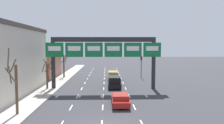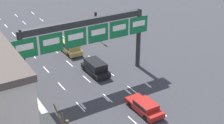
{
  "view_description": "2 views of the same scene",
  "coord_description": "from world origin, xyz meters",
  "views": [
    {
      "loc": [
        0.36,
        -16.31,
        6.39
      ],
      "look_at": [
        1.17,
        13.71,
        4.16
      ],
      "focal_mm": 35.0,
      "sensor_mm": 36.0,
      "label": 1
    },
    {
      "loc": [
        -14.68,
        -13.93,
        18.35
      ],
      "look_at": [
        0.48,
        10.89,
        4.3
      ],
      "focal_mm": 50.0,
      "sensor_mm": 36.0,
      "label": 2
    }
  ],
  "objects": [
    {
      "name": "lane_dashes",
      "position": [
        -0.0,
        13.5,
        0.01
      ],
      "size": [
        6.72,
        67.0,
        0.01
      ],
      "color": "white",
      "rests_on": "ground_plane"
    },
    {
      "name": "sign_gantry",
      "position": [
        -0.0,
        15.7,
        5.77
      ],
      "size": [
        16.77,
        0.7,
        7.67
      ],
      "color": "#232628",
      "rests_on": "ground_plane"
    },
    {
      "name": "suv_black",
      "position": [
        1.62,
        16.69,
        0.95
      ],
      "size": [
        1.94,
        4.46,
        1.72
      ],
      "color": "black",
      "rests_on": "ground_plane"
    },
    {
      "name": "suv_gold",
      "position": [
        1.64,
        24.4,
        0.9
      ],
      "size": [
        1.92,
        4.83,
        1.6
      ],
      "color": "#A88947",
      "rests_on": "ground_plane"
    },
    {
      "name": "car_red",
      "position": [
        1.88,
        6.81,
        0.67
      ],
      "size": [
        1.85,
        4.44,
        1.23
      ],
      "color": "maroon",
      "rests_on": "ground_plane"
    },
    {
      "name": "traffic_light_near_gantry",
      "position": [
        7.41,
        27.07,
        3.14
      ],
      "size": [
        0.3,
        0.35,
        4.38
      ],
      "color": "black",
      "rests_on": "ground_plane"
    },
    {
      "name": "tree_bare_second",
      "position": [
        -8.3,
        15.55,
        2.35
      ],
      "size": [
        1.53,
        1.65,
        4.37
      ],
      "color": "brown",
      "rests_on": "sidewalk_left"
    }
  ]
}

